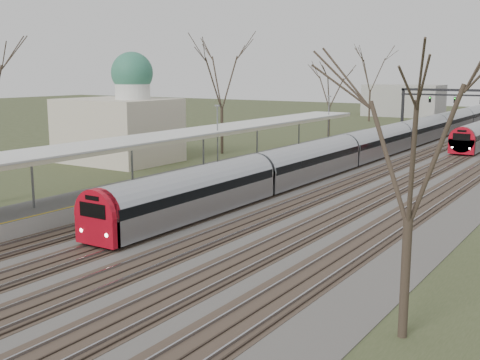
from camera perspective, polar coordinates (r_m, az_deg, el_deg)
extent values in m
cube|color=#474442|center=(61.74, 15.21, 2.01)|extent=(24.00, 160.00, 0.10)
cube|color=#4C3828|center=(63.80, 10.08, 2.51)|extent=(2.60, 160.00, 0.06)
cube|color=gray|center=(64.07, 9.49, 2.62)|extent=(0.07, 160.00, 0.12)
cube|color=gray|center=(63.52, 10.68, 2.52)|extent=(0.07, 160.00, 0.12)
cube|color=#4C3828|center=(62.54, 13.03, 2.24)|extent=(2.60, 160.00, 0.06)
cube|color=gray|center=(62.77, 12.42, 2.36)|extent=(0.07, 160.00, 0.12)
cube|color=gray|center=(62.29, 13.65, 2.25)|extent=(0.07, 160.00, 0.12)
cube|color=#4C3828|center=(61.45, 16.10, 1.96)|extent=(2.60, 160.00, 0.06)
cube|color=gray|center=(61.65, 15.46, 2.09)|extent=(0.07, 160.00, 0.12)
cube|color=gray|center=(61.24, 16.74, 1.97)|extent=(0.07, 160.00, 0.12)
cube|color=#4C3828|center=(60.54, 19.26, 1.67)|extent=(2.60, 160.00, 0.06)
cube|color=gray|center=(60.70, 18.61, 1.80)|extent=(0.07, 160.00, 0.12)
cube|color=gray|center=(60.37, 19.92, 1.67)|extent=(0.07, 160.00, 0.12)
cube|color=gray|center=(59.94, 21.84, 1.49)|extent=(0.07, 160.00, 0.12)
cube|color=#9E9B93|center=(49.90, -1.08, 0.99)|extent=(3.50, 69.00, 1.00)
cylinder|color=slate|center=(35.38, -19.08, -0.17)|extent=(0.14, 0.14, 3.00)
cylinder|color=slate|center=(40.69, -10.20, 1.55)|extent=(0.14, 0.14, 3.00)
cylinder|color=slate|center=(46.78, -3.49, 2.82)|extent=(0.14, 0.14, 3.00)
cylinder|color=slate|center=(53.37, 1.63, 3.77)|extent=(0.14, 0.14, 3.00)
cylinder|color=slate|center=(60.31, 5.61, 4.48)|extent=(0.14, 0.14, 3.00)
cube|color=silver|center=(45.81, -4.26, 4.60)|extent=(4.10, 50.00, 0.12)
cube|color=beige|center=(45.82, -4.25, 4.39)|extent=(4.10, 50.00, 0.25)
cube|color=beige|center=(58.13, -11.47, 4.60)|extent=(10.00, 8.00, 6.00)
cylinder|color=silver|center=(56.50, -10.16, 8.75)|extent=(3.20, 3.20, 2.50)
sphere|color=#28654F|center=(56.48, -10.20, 9.97)|extent=(3.80, 3.80, 3.80)
cube|color=black|center=(92.94, 15.16, 6.52)|extent=(0.35, 0.35, 6.00)
cube|color=black|center=(90.19, 21.50, 7.91)|extent=(21.00, 0.35, 0.35)
cube|color=black|center=(90.21, 21.47, 7.46)|extent=(21.00, 0.25, 0.25)
cube|color=black|center=(91.52, 17.56, 7.29)|extent=(0.32, 0.22, 0.85)
sphere|color=#0CFF19|center=(91.37, 17.55, 7.44)|extent=(0.16, 0.16, 0.16)
cube|color=black|center=(90.64, 19.71, 7.14)|extent=(0.32, 0.22, 0.85)
sphere|color=#0CFF19|center=(90.49, 19.70, 7.30)|extent=(0.16, 0.16, 0.16)
cylinder|color=#2D231C|center=(62.69, -1.73, 4.72)|extent=(0.30, 0.30, 4.95)
cylinder|color=#2D231C|center=(20.19, 15.38, -9.05)|extent=(0.30, 0.30, 4.05)
cube|color=#999CA2|center=(68.43, 14.92, 3.69)|extent=(2.55, 90.00, 1.60)
cylinder|color=#999CA2|center=(68.36, 14.95, 4.23)|extent=(2.60, 89.70, 2.60)
cube|color=black|center=(68.35, 14.95, 4.32)|extent=(2.62, 89.40, 0.55)
cube|color=#A70918|center=(29.86, -13.37, -4.60)|extent=(2.55, 0.50, 1.50)
cylinder|color=#A70918|center=(29.72, -13.36, -3.27)|extent=(2.60, 0.60, 2.60)
cube|color=black|center=(29.48, -13.76, -2.80)|extent=(1.70, 0.12, 0.70)
sphere|color=white|center=(30.36, -14.75, -4.61)|extent=(0.22, 0.22, 0.22)
sphere|color=white|center=(29.16, -12.49, -5.12)|extent=(0.22, 0.22, 0.22)
cube|color=black|center=(68.54, 14.89, 2.92)|extent=(1.80, 89.00, 0.35)
cube|color=#A70918|center=(64.68, 20.26, 2.99)|extent=(2.55, 0.50, 1.50)
cylinder|color=#A70918|center=(64.65, 20.31, 3.61)|extent=(2.60, 0.60, 2.60)
cube|color=black|center=(64.36, 20.27, 3.85)|extent=(1.70, 0.12, 0.70)
sphere|color=white|center=(64.69, 19.48, 2.95)|extent=(0.22, 0.22, 0.22)
sphere|color=white|center=(64.32, 20.95, 2.82)|extent=(0.22, 0.22, 0.22)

